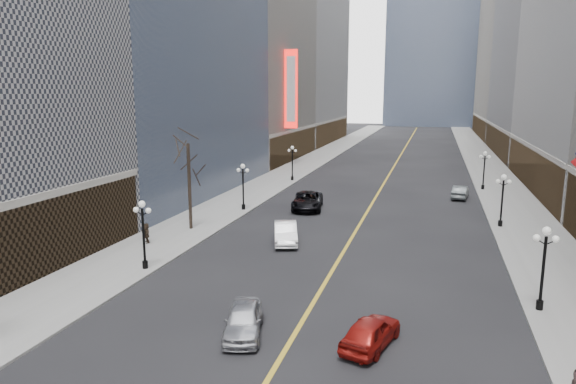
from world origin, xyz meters
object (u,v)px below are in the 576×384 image
Objects in this scene: streetlamp_west_2 at (243,182)px; car_nb_near at (243,320)px; streetlamp_west_1 at (143,228)px; car_sb_far at (460,192)px; streetlamp_east_1 at (544,260)px; car_nb_far at (307,201)px; streetlamp_west_3 at (292,159)px; streetlamp_east_3 at (484,166)px; car_sb_mid at (371,332)px; streetlamp_east_2 at (503,195)px; car_nb_mid at (286,233)px.

streetlamp_west_2 reaches higher than car_nb_near.
streetlamp_west_1 is 36.77m from car_sb_far.
car_nb_far is at bearing 130.85° from streetlamp_east_1.
streetlamp_west_2 is 18.00m from streetlamp_west_3.
streetlamp_east_3 and streetlamp_west_3 have the same top height.
streetlamp_west_3 is 16.71m from car_nb_far.
car_sb_far is (5.35, 36.48, 0.00)m from car_sb_mid.
streetlamp_west_2 is (-23.60, 18.00, 0.00)m from streetlamp_east_1.
car_sb_far is at bearing 24.11° from car_nb_far.
car_sb_far is at bearing 102.88° from streetlamp_east_2.
streetlamp_west_1 reaches higher than car_nb_mid.
streetlamp_west_1 is 1.04× the size of car_sb_far.
car_nb_near is 6.04m from car_sb_mid.
car_nb_near is 15.49m from car_nb_mid.
car_nb_far is (5.88, 2.49, -2.05)m from streetlamp_west_2.
streetlamp_east_1 is 0.73× the size of car_nb_far.
car_sb_mid is (15.45, -24.23, -2.19)m from streetlamp_west_2.
streetlamp_west_1 and streetlamp_west_3 have the same top height.
car_sb_mid is at bearing -57.48° from streetlamp_west_2.
car_nb_near is (9.43, -24.72, -2.16)m from streetlamp_west_2.
car_nb_near is 1.00× the size of car_sb_far.
streetlamp_east_2 is at bearing 90.00° from streetlamp_east_1.
car_sb_far is (20.80, 30.25, -2.19)m from streetlamp_west_1.
car_nb_mid is at bearing 65.54° from car_sb_far.
streetlamp_east_3 is at bearing 56.42° from car_nb_near.
streetlamp_west_2 is 1.00× the size of streetlamp_west_3.
car_sb_mid is at bearing -10.62° from car_nb_near.
streetlamp_west_1 is 21.41m from car_nb_far.
streetlamp_west_3 is 1.04× the size of car_sb_far.
car_nb_mid is (7.07, -9.41, -2.10)m from streetlamp_west_2.
streetlamp_east_1 and streetlamp_east_2 have the same top height.
streetlamp_west_3 reaches higher than car_nb_far.
car_nb_mid is at bearing -75.53° from streetlamp_west_3.
streetlamp_east_3 is 1.08× the size of car_sb_mid.
car_nb_far is (5.88, -15.51, -2.05)m from streetlamp_west_3.
streetlamp_east_2 is 1.04× the size of car_sb_far.
streetlamp_west_1 reaches higher than car_sb_mid.
streetlamp_east_2 is 0.73× the size of car_nb_far.
car_nb_far reaches higher than car_nb_near.
streetlamp_east_1 reaches higher than car_nb_far.
car_nb_mid is at bearing 152.53° from streetlamp_east_1.
streetlamp_east_3 is at bearing 0.00° from streetlamp_west_3.
streetlamp_east_1 is 0.93× the size of car_nb_mid.
streetlamp_east_2 is 1.00× the size of streetlamp_east_3.
streetlamp_east_3 is 1.00× the size of streetlamp_west_1.
streetlamp_west_1 is 16.80m from car_sb_mid.
streetlamp_west_3 is 1.08× the size of car_sb_mid.
streetlamp_east_1 is 43.05m from streetlamp_west_3.
streetlamp_west_1 is 0.73× the size of car_nb_far.
car_sb_far is (13.73, 21.65, -0.09)m from car_nb_mid.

